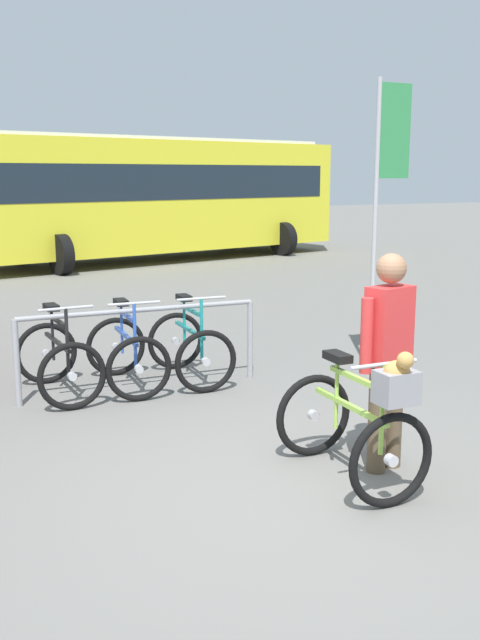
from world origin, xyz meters
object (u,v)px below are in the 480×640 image
object	(u,v)px
featured_bicycle	(359,421)
racked_bike_teal	(190,347)
banner_flag	(387,171)
racked_bike_black	(58,361)
bus_distant	(156,192)
person_with_featured_bike	(388,352)
racked_bike_blue	(127,354)

from	to	relation	value
featured_bicycle	racked_bike_teal	bearing A→B (deg)	90.47
racked_bike_teal	banner_flag	xyz separation A→B (m)	(2.11, -0.55, 1.86)
racked_bike_teal	featured_bicycle	bearing A→B (deg)	-89.53
racked_bike_black	featured_bicycle	size ratio (longest dim) A/B	0.90
bus_distant	racked_bike_black	bearing A→B (deg)	-114.81
bus_distant	banner_flag	size ratio (longest dim) A/B	3.22
bus_distant	person_with_featured_bike	bearing A→B (deg)	-103.25
person_with_featured_bike	banner_flag	distance (m)	3.20
racked_bike_blue	racked_bike_teal	size ratio (longest dim) A/B	1.01
person_with_featured_bike	racked_bike_blue	bearing A→B (deg)	110.26
racked_bike_blue	racked_bike_teal	bearing A→B (deg)	-2.31
racked_bike_black	racked_bike_blue	xyz separation A→B (m)	(0.70, -0.03, 0.00)
racked_bike_black	featured_bicycle	distance (m)	3.43
racked_bike_black	racked_bike_teal	distance (m)	1.40
racked_bike_blue	banner_flag	size ratio (longest dim) A/B	0.36
racked_bike_teal	banner_flag	world-z (taller)	banner_flag
racked_bike_blue	bus_distant	world-z (taller)	bus_distant
bus_distant	racked_bike_blue	bearing A→B (deg)	-111.66
person_with_featured_bike	bus_distant	size ratio (longest dim) A/B	0.16
bus_distant	racked_bike_teal	bearing A→B (deg)	-108.38
racked_bike_black	person_with_featured_bike	distance (m)	3.49
racked_bike_blue	person_with_featured_bike	bearing A→B (deg)	-69.74
racked_bike_black	banner_flag	world-z (taller)	banner_flag
racked_bike_teal	person_with_featured_bike	distance (m)	2.97
racked_bike_teal	person_with_featured_bike	xyz separation A→B (m)	(0.38, -2.90, 0.54)
featured_bicycle	bus_distant	size ratio (longest dim) A/B	0.12
racked_bike_blue	featured_bicycle	bearing A→B (deg)	-76.80
person_with_featured_bike	featured_bicycle	bearing A→B (deg)	-155.14
racked_bike_blue	racked_bike_teal	world-z (taller)	same
racked_bike_black	racked_bike_teal	xyz separation A→B (m)	(1.40, -0.06, 0.00)
racked_bike_blue	racked_bike_black	bearing A→B (deg)	177.69
racked_bike_blue	banner_flag	distance (m)	3.42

